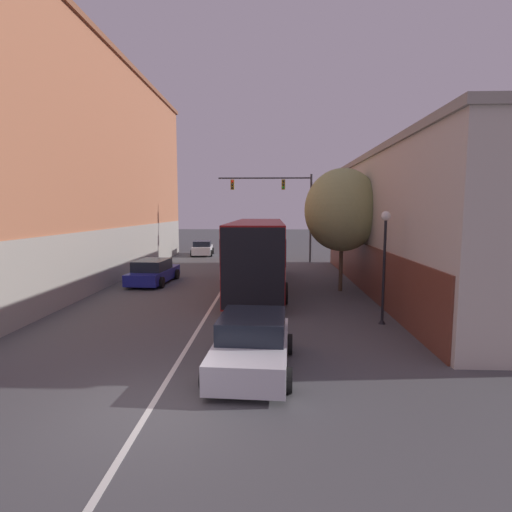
% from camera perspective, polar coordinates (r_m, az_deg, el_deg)
% --- Properties ---
extents(ground_plane, '(160.00, 160.00, 0.00)m').
position_cam_1_polar(ground_plane, '(9.41, -15.01, -20.46)').
color(ground_plane, '#4C4C4F').
extents(lane_center_line, '(0.14, 40.53, 0.01)m').
position_cam_1_polar(lane_center_line, '(22.81, -4.43, -4.15)').
color(lane_center_line, silver).
rests_on(lane_center_line, ground_plane).
extents(building_left_brick, '(8.34, 28.54, 13.59)m').
position_cam_1_polar(building_left_brick, '(28.21, -26.02, 11.36)').
color(building_left_brick, '#A86647').
rests_on(building_left_brick, ground_plane).
extents(building_right_storefront, '(6.30, 22.33, 7.13)m').
position_cam_1_polar(building_right_storefront, '(22.90, 22.40, 4.68)').
color(building_right_storefront, beige).
rests_on(building_right_storefront, ground_plane).
extents(bus, '(2.96, 12.11, 3.64)m').
position_cam_1_polar(bus, '(21.61, 0.28, 0.74)').
color(bus, maroon).
rests_on(bus, ground_plane).
extents(hatchback_foreground, '(2.33, 4.19, 1.44)m').
position_cam_1_polar(hatchback_foreground, '(10.93, -0.57, -12.47)').
color(hatchback_foreground, silver).
rests_on(hatchback_foreground, ground_plane).
extents(parked_car_left_near, '(2.22, 3.95, 1.36)m').
position_cam_1_polar(parked_car_left_near, '(37.91, -7.66, 1.09)').
color(parked_car_left_near, silver).
rests_on(parked_car_left_near, ground_plane).
extents(parked_car_left_mid, '(2.30, 4.63, 1.40)m').
position_cam_1_polar(parked_car_left_mid, '(23.95, -14.46, -2.23)').
color(parked_car_left_mid, navy).
rests_on(parked_car_left_mid, ground_plane).
extents(traffic_signal_gantry, '(7.56, 0.36, 7.10)m').
position_cam_1_polar(traffic_signal_gantry, '(32.54, 4.14, 8.06)').
color(traffic_signal_gantry, '#333338').
rests_on(traffic_signal_gantry, ground_plane).
extents(street_lamp, '(0.35, 0.35, 4.21)m').
position_cam_1_polar(street_lamp, '(15.40, 17.89, 0.25)').
color(street_lamp, black).
rests_on(street_lamp, ground_plane).
extents(street_tree_near, '(3.88, 3.49, 6.38)m').
position_cam_1_polar(street_tree_near, '(21.19, 12.21, 6.42)').
color(street_tree_near, brown).
rests_on(street_tree_near, ground_plane).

